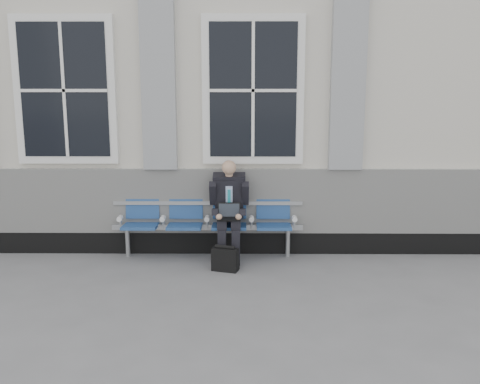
{
  "coord_description": "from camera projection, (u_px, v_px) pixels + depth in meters",
  "views": [
    {
      "loc": [
        0.24,
        -5.75,
        2.29
      ],
      "look_at": [
        0.18,
        0.9,
        0.99
      ],
      "focal_mm": 40.0,
      "sensor_mm": 36.0,
      "label": 1
    }
  ],
  "objects": [
    {
      "name": "businessman",
      "position": [
        229.0,
        206.0,
        7.12
      ],
      "size": [
        0.53,
        0.71,
        1.35
      ],
      "color": "black",
      "rests_on": "ground"
    },
    {
      "name": "station_building",
      "position": [
        229.0,
        92.0,
        9.07
      ],
      "size": [
        14.4,
        4.4,
        4.49
      ],
      "color": "beige",
      "rests_on": "ground"
    },
    {
      "name": "briefcase",
      "position": [
        225.0,
        259.0,
        6.76
      ],
      "size": [
        0.35,
        0.23,
        0.34
      ],
      "color": "black",
      "rests_on": "ground"
    },
    {
      "name": "bench",
      "position": [
        207.0,
        217.0,
        7.28
      ],
      "size": [
        2.6,
        0.47,
        0.91
      ],
      "color": "#9EA0A3",
      "rests_on": "ground"
    },
    {
      "name": "ground",
      "position": [
        223.0,
        292.0,
        6.09
      ],
      "size": [
        70.0,
        70.0,
        0.0
      ],
      "primitive_type": "plane",
      "color": "slate",
      "rests_on": "ground"
    }
  ]
}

